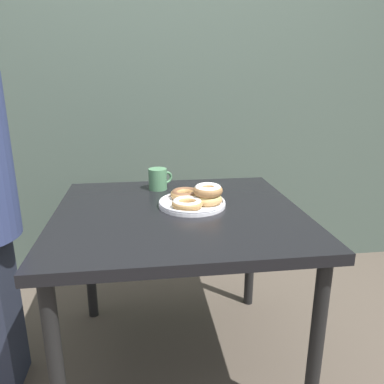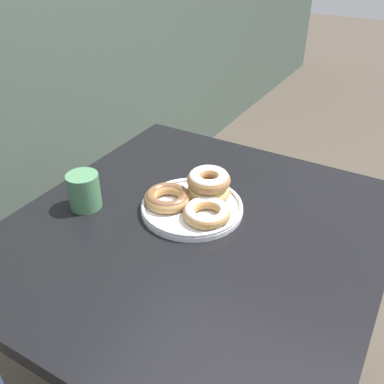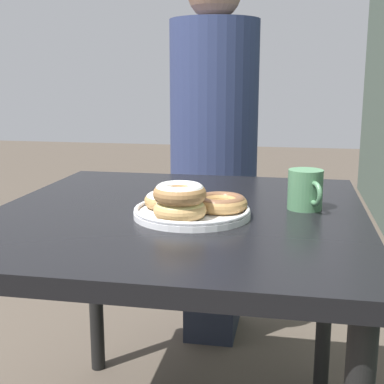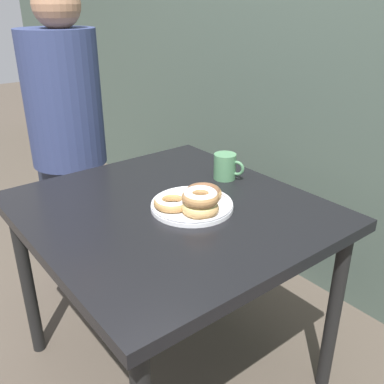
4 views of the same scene
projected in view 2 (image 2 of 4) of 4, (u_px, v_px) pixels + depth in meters
dining_table at (196, 250)px, 1.14m from camera, size 0.98×0.92×0.72m
donut_plate at (196, 198)px, 1.15m from camera, size 0.28×0.28×0.09m
coffee_mug at (84, 190)px, 1.15m from camera, size 0.12×0.09×0.10m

